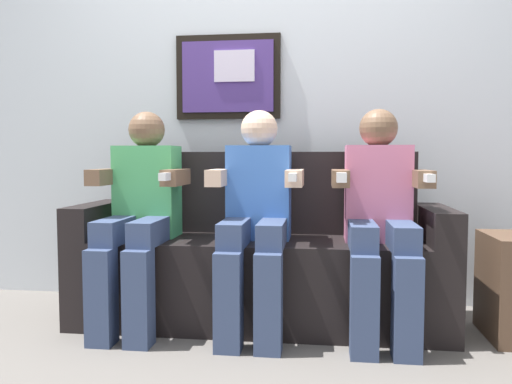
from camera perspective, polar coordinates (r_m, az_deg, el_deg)
name	(u,v)px	position (r m, az deg, el deg)	size (l,w,h in m)	color
ground_plane	(252,342)	(2.52, -0.45, -16.30)	(5.62, 5.62, 0.00)	#66605B
back_wall_assembly	(268,85)	(3.16, 1.33, 11.73)	(4.33, 0.10, 2.60)	silver
couch	(260,263)	(2.75, 0.47, -7.84)	(1.93, 0.58, 0.90)	black
person_on_left	(140,209)	(2.68, -12.76, -1.89)	(0.46, 0.56, 1.11)	#4CB266
person_in_middle	(256,211)	(2.54, 0.04, -2.12)	(0.46, 0.56, 1.11)	#3F72CC
person_on_right	(380,213)	(2.53, 13.58, -2.23)	(0.46, 0.56, 1.11)	pink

